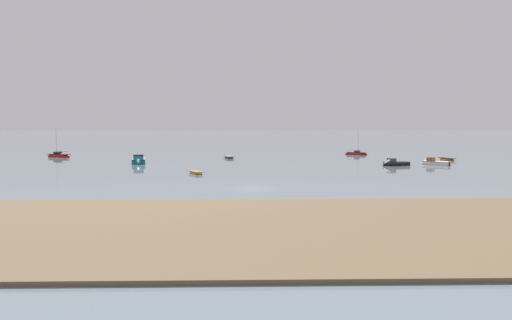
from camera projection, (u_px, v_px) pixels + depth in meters
name	position (u px, v px, depth m)	size (l,w,h in m)	color
ground_plane	(254.00, 188.00, 51.05)	(800.00, 800.00, 0.00)	slate
mudflat_shore	(290.00, 227.00, 31.54)	(384.11, 21.87, 0.24)	brown
rowboat_moored_0	(196.00, 173.00, 65.61)	(2.70, 3.42, 0.52)	gold
motorboat_moored_0	(432.00, 163.00, 80.04)	(4.72, 4.59, 1.86)	white
sailboat_moored_0	(356.00, 154.00, 105.03)	(5.18, 3.63, 5.62)	red
motorboat_moored_2	(139.00, 161.00, 82.14)	(3.42, 6.62, 2.40)	#197084
rowboat_moored_1	(447.00, 159.00, 89.21)	(2.16, 4.18, 0.63)	orange
motorboat_moored_3	(393.00, 164.00, 78.25)	(5.08, 2.95, 1.83)	black
rowboat_moored_2	(229.00, 157.00, 94.35)	(2.65, 4.25, 0.64)	#197084
sailboat_moored_1	(59.00, 156.00, 97.84)	(6.04, 3.99, 6.50)	red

